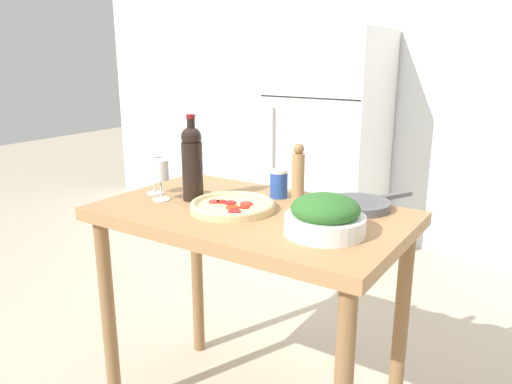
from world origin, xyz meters
The scene contains 11 objects.
wall_back centered at (0.00, 2.30, 1.30)m, with size 6.40×0.08×2.60m.
refrigerator centered at (-0.59, 1.92, 0.82)m, with size 0.77×0.70×1.63m.
prep_counter centered at (0.00, 0.00, 0.78)m, with size 1.13×0.67×0.91m.
wine_bottle centered at (-0.26, -0.01, 1.06)m, with size 0.08×0.08×0.33m.
wine_glass_near centered at (-0.37, -0.08, 1.02)m, with size 0.07×0.07×0.16m.
wine_glass_far centered at (-0.45, -0.03, 1.02)m, with size 0.07×0.07×0.16m.
pepper_mill centered at (0.10, 0.16, 1.02)m, with size 0.05×0.05×0.23m.
salad_bowl centered at (0.34, -0.08, 0.96)m, with size 0.26×0.26×0.13m.
homemade_pizza centered at (-0.06, -0.04, 0.92)m, with size 0.31×0.31×0.03m.
salt_canister centered at (0.00, 0.20, 0.96)m, with size 0.07×0.07×0.11m.
cast_iron_skillet centered at (0.32, 0.23, 0.92)m, with size 0.25×0.36×0.03m.
Camera 1 is at (0.97, -1.45, 1.46)m, focal length 35.00 mm.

